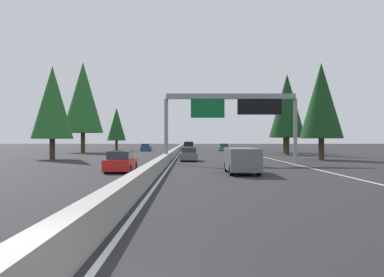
# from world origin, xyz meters

# --- Properties ---
(ground_plane) EXTENTS (320.00, 320.00, 0.00)m
(ground_plane) POSITION_xyz_m (60.00, 0.00, 0.00)
(ground_plane) COLOR #262628
(median_barrier) EXTENTS (180.00, 0.56, 0.90)m
(median_barrier) POSITION_xyz_m (80.00, 0.30, 0.45)
(median_barrier) COLOR #9E9B93
(median_barrier) RESTS_ON ground
(shoulder_stripe_right) EXTENTS (160.00, 0.16, 0.01)m
(shoulder_stripe_right) POSITION_xyz_m (70.00, -11.52, 0.01)
(shoulder_stripe_right) COLOR silver
(shoulder_stripe_right) RESTS_ON ground
(shoulder_stripe_median) EXTENTS (160.00, 0.16, 0.01)m
(shoulder_stripe_median) POSITION_xyz_m (70.00, -0.25, 0.01)
(shoulder_stripe_median) COLOR silver
(shoulder_stripe_median) RESTS_ON ground
(sign_gantry_overhead) EXTENTS (0.50, 12.68, 6.63)m
(sign_gantry_overhead) POSITION_xyz_m (33.57, -6.03, 5.28)
(sign_gantry_overhead) COLOR gray
(sign_gantry_overhead) RESTS_ON ground
(minivan_distant_b) EXTENTS (5.00, 1.95, 1.69)m
(minivan_distant_b) POSITION_xyz_m (21.79, -5.38, 0.95)
(minivan_distant_b) COLOR slate
(minivan_distant_b) RESTS_ON ground
(sedan_near_right) EXTENTS (4.40, 1.80, 1.47)m
(sedan_near_right) POSITION_xyz_m (38.26, -1.84, 0.68)
(sedan_near_right) COLOR slate
(sedan_near_right) RESTS_ON ground
(pickup_mid_right) EXTENTS (5.60, 2.00, 1.86)m
(pickup_mid_right) POSITION_xyz_m (77.79, -1.77, 0.91)
(pickup_mid_right) COLOR black
(pickup_mid_right) RESTS_ON ground
(sedan_far_center) EXTENTS (4.40, 1.80, 1.47)m
(sedan_far_center) POSITION_xyz_m (77.05, -8.80, 0.68)
(sedan_far_center) COLOR #2D6B38
(sedan_far_center) RESTS_ON ground
(oncoming_near) EXTENTS (4.40, 1.80, 1.47)m
(oncoming_near) POSITION_xyz_m (23.52, 2.93, 0.68)
(oncoming_near) COLOR red
(oncoming_near) RESTS_ON ground
(oncoming_far) EXTENTS (4.40, 1.80, 1.47)m
(oncoming_far) POSITION_xyz_m (75.57, 6.63, 0.68)
(oncoming_far) COLOR #1E4793
(oncoming_far) RESTS_ON ground
(conifer_right_near) EXTENTS (4.80, 4.80, 10.91)m
(conifer_right_near) POSITION_xyz_m (40.57, -16.74, 6.63)
(conifer_right_near) COLOR #4C3823
(conifer_right_near) RESTS_ON ground
(conifer_right_mid) EXTENTS (5.36, 5.36, 12.18)m
(conifer_right_mid) POSITION_xyz_m (56.36, -16.67, 7.40)
(conifer_right_mid) COLOR #4C3823
(conifer_right_mid) RESTS_ON ground
(conifer_right_far) EXTENTS (5.20, 5.20, 11.83)m
(conifer_right_far) POSITION_xyz_m (65.67, -18.51, 7.19)
(conifer_right_far) COLOR #4C3823
(conifer_right_far) RESTS_ON ground
(conifer_left_near) EXTENTS (4.73, 4.73, 10.74)m
(conifer_left_near) POSITION_xyz_m (41.76, 13.83, 6.53)
(conifer_left_near) COLOR #4C3823
(conifer_left_near) RESTS_ON ground
(conifer_left_mid) EXTENTS (6.95, 6.95, 15.80)m
(conifer_left_mid) POSITION_xyz_m (66.25, 16.65, 9.62)
(conifer_left_mid) COLOR #4C3823
(conifer_left_mid) RESTS_ON ground
(conifer_left_far) EXTENTS (4.14, 4.14, 9.40)m
(conifer_left_far) POSITION_xyz_m (85.96, 14.28, 5.71)
(conifer_left_far) COLOR #4C3823
(conifer_left_far) RESTS_ON ground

